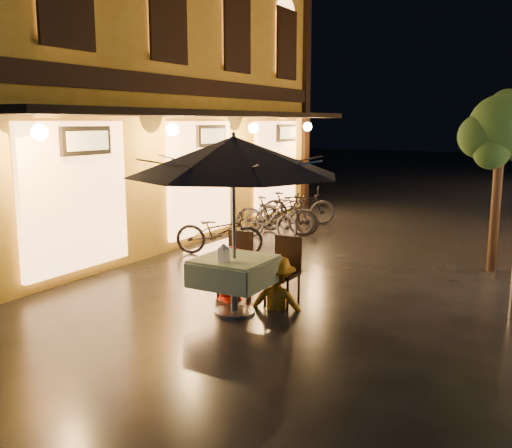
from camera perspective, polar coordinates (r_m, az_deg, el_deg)
The scene contains 15 objects.
ground at distance 7.47m, azimuth -1.29°, elevation -10.14°, with size 90.00×90.00×0.00m, color black.
west_building at distance 13.72m, azimuth -13.83°, elevation 14.60°, with size 5.90×11.40×7.40m.
street_tree at distance 10.59m, azimuth 23.41°, elevation 8.44°, with size 1.43×1.20×3.15m.
cafe_table at distance 7.77m, azimuth -2.19°, elevation -4.77°, with size 0.99×0.99×0.78m.
patio_umbrella at distance 7.52m, azimuth -2.27°, elevation 6.79°, with size 2.87×2.87×2.46m.
cafe_chair_left at distance 8.60m, azimuth -1.88°, elevation -3.64°, with size 0.42×0.42×0.97m.
cafe_chair_right at distance 8.22m, azimuth 2.90°, elevation -4.30°, with size 0.42×0.42×0.97m.
table_lantern at distance 7.48m, azimuth -3.26°, elevation -2.77°, with size 0.16×0.16×0.25m.
person_orange at distance 8.42m, azimuth -2.40°, elevation -2.38°, with size 0.74×0.58×1.52m, color red.
person_yellow at distance 7.98m, azimuth 2.18°, elevation -3.42°, with size 0.92×0.53×1.43m, color orange.
bicycle_0 at distance 11.22m, azimuth -3.71°, elevation -0.79°, with size 0.61×1.74×0.91m, color black.
bicycle_1 at distance 12.72m, azimuth 1.43°, elevation 0.60°, with size 0.44×1.56×0.94m, color black.
bicycle_2 at distance 13.18m, azimuth 1.95°, elevation 1.01°, with size 0.64×1.85×0.97m, color black.
bicycle_3 at distance 13.39m, azimuth 3.24°, elevation 1.12°, with size 0.45×1.59×0.96m, color black.
bicycle_4 at distance 14.60m, azimuth 4.29°, elevation 1.87°, with size 0.64×1.83×0.96m, color black.
Camera 1 is at (3.59, -6.01, 2.60)m, focal length 40.00 mm.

